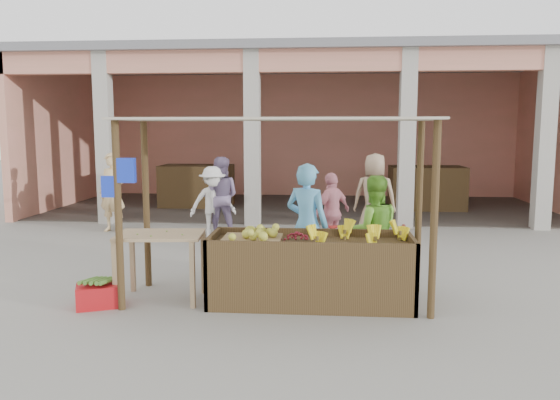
# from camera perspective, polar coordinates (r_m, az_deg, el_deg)

# --- Properties ---
(ground) EXTENTS (60.00, 60.00, 0.00)m
(ground) POSITION_cam_1_polar(r_m,az_deg,el_deg) (7.26, -0.82, -10.60)
(ground) COLOR gray
(ground) RESTS_ON ground
(market_building) EXTENTS (14.40, 6.40, 4.20)m
(market_building) POSITION_cam_1_polar(r_m,az_deg,el_deg) (15.81, 2.51, 9.14)
(market_building) COLOR #EC907B
(market_building) RESTS_ON ground
(fruit_stall) EXTENTS (2.60, 0.95, 0.80)m
(fruit_stall) POSITION_cam_1_polar(r_m,az_deg,el_deg) (7.11, 3.22, -7.62)
(fruit_stall) COLOR #4E391F
(fruit_stall) RESTS_ON ground
(stall_awning) EXTENTS (4.09, 1.35, 2.39)m
(stall_awning) POSITION_cam_1_polar(r_m,az_deg,el_deg) (6.96, -0.93, 5.22)
(stall_awning) COLOR #4E391F
(stall_awning) RESTS_ON ground
(banana_heap) EXTENTS (1.22, 0.67, 0.22)m
(banana_heap) POSITION_cam_1_polar(r_m,az_deg,el_deg) (7.00, 8.03, -3.64)
(banana_heap) COLOR #FFF620
(banana_heap) RESTS_ON fruit_stall
(melon_tray) EXTENTS (0.75, 0.65, 0.20)m
(melon_tray) POSITION_cam_1_polar(r_m,az_deg,el_deg) (7.03, -2.96, -3.67)
(melon_tray) COLOR olive
(melon_tray) RESTS_ON fruit_stall
(berry_heap) EXTENTS (0.46, 0.38, 0.15)m
(berry_heap) POSITION_cam_1_polar(r_m,az_deg,el_deg) (7.05, 1.75, -3.80)
(berry_heap) COLOR maroon
(berry_heap) RESTS_ON fruit_stall
(side_table) EXTENTS (1.16, 0.83, 0.89)m
(side_table) POSITION_cam_1_polar(r_m,az_deg,el_deg) (7.34, -12.40, -4.52)
(side_table) COLOR tan
(side_table) RESTS_ON ground
(papaya_pile) EXTENTS (0.74, 0.42, 0.21)m
(papaya_pile) POSITION_cam_1_polar(r_m,az_deg,el_deg) (7.29, -12.45, -2.61)
(papaya_pile) COLOR #4D9831
(papaya_pile) RESTS_ON side_table
(red_crate) EXTENTS (0.66, 0.57, 0.28)m
(red_crate) POSITION_cam_1_polar(r_m,az_deg,el_deg) (7.42, -18.38, -9.43)
(red_crate) COLOR #B31317
(red_crate) RESTS_ON ground
(plantain_bundle) EXTENTS (0.44, 0.31, 0.09)m
(plantain_bundle) POSITION_cam_1_polar(r_m,az_deg,el_deg) (7.37, -18.44, -8.04)
(plantain_bundle) COLOR #4F812F
(plantain_bundle) RESTS_ON red_crate
(produce_sacks) EXTENTS (0.70, 0.44, 0.53)m
(produce_sacks) POSITION_cam_1_polar(r_m,az_deg,el_deg) (12.46, 13.51, -1.87)
(produce_sacks) COLOR maroon
(produce_sacks) RESTS_ON ground
(vendor_blue) EXTENTS (0.86, 0.77, 1.89)m
(vendor_blue) POSITION_cam_1_polar(r_m,az_deg,el_deg) (7.78, 2.84, -2.20)
(vendor_blue) COLOR #5FB9F1
(vendor_blue) RESTS_ON ground
(vendor_green) EXTENTS (0.87, 0.57, 1.69)m
(vendor_green) POSITION_cam_1_polar(r_m,az_deg,el_deg) (7.86, 9.70, -2.95)
(vendor_green) COLOR #71BF34
(vendor_green) RESTS_ON ground
(motorcycle) EXTENTS (0.69, 1.77, 0.91)m
(motorcycle) POSITION_cam_1_polar(r_m,az_deg,el_deg) (9.26, 7.12, -3.75)
(motorcycle) COLOR maroon
(motorcycle) RESTS_ON ground
(shopper_a) EXTENTS (1.15, 0.88, 1.60)m
(shopper_a) POSITION_cam_1_polar(r_m,az_deg,el_deg) (11.28, -7.04, 0.06)
(shopper_a) COLOR silver
(shopper_a) RESTS_ON ground
(shopper_b) EXTENTS (0.99, 0.98, 1.55)m
(shopper_b) POSITION_cam_1_polar(r_m,az_deg,el_deg) (10.06, 5.46, -0.98)
(shopper_b) COLOR pink
(shopper_b) RESTS_ON ground
(shopper_c) EXTENTS (1.01, 0.73, 1.95)m
(shopper_c) POSITION_cam_1_polar(r_m,az_deg,el_deg) (11.17, 9.86, 0.82)
(shopper_c) COLOR #9F8265
(shopper_c) RESTS_ON ground
(shopper_e) EXTENTS (0.77, 0.65, 1.80)m
(shopper_e) POSITION_cam_1_polar(r_m,az_deg,el_deg) (12.42, -17.10, 0.93)
(shopper_e) COLOR #E3BC7F
(shopper_e) RESTS_ON ground
(shopper_f) EXTENTS (0.90, 0.53, 1.82)m
(shopper_f) POSITION_cam_1_polar(r_m,az_deg,el_deg) (11.45, -6.28, 0.74)
(shopper_f) COLOR slate
(shopper_f) RESTS_ON ground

